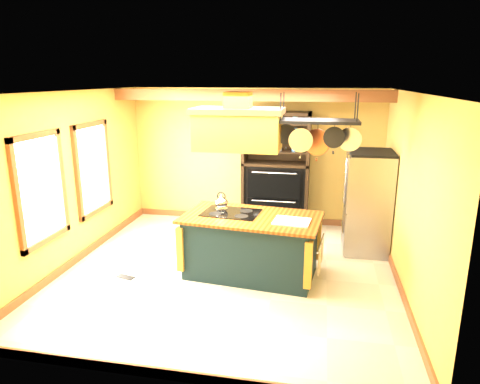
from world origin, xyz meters
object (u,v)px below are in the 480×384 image
(pot_rack, at_px, (318,129))
(refrigerator, at_px, (367,204))
(hutch, at_px, (276,183))
(range_hood, at_px, (238,127))
(kitchen_island, at_px, (251,245))

(pot_rack, distance_m, refrigerator, 2.08)
(pot_rack, height_order, hutch, pot_rack)
(pot_rack, xyz_separation_m, hutch, (-0.79, 2.23, -1.34))
(range_hood, bearing_deg, pot_rack, 0.65)
(range_hood, height_order, pot_rack, same)
(range_hood, distance_m, pot_rack, 1.10)
(pot_rack, xyz_separation_m, refrigerator, (0.86, 1.28, -1.40))
(pot_rack, bearing_deg, kitchen_island, -179.27)
(range_hood, relative_size, hutch, 0.56)
(kitchen_island, height_order, pot_rack, pot_rack)
(range_hood, height_order, refrigerator, range_hood)
(kitchen_island, distance_m, refrigerator, 2.22)
(kitchen_island, relative_size, hutch, 0.93)
(range_hood, bearing_deg, refrigerator, 33.33)
(kitchen_island, bearing_deg, hutch, 93.24)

